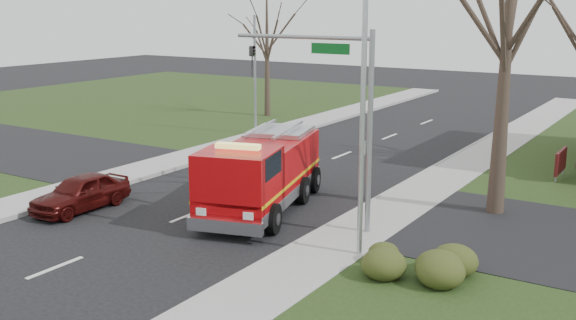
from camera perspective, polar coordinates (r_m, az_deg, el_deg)
The scene contains 12 objects.
ground at distance 25.07m, azimuth -8.39°, elevation -4.67°, with size 120.00×120.00×0.00m, color black.
sidewalk_right at distance 21.70m, azimuth 4.25°, elevation -7.17°, with size 2.40×80.00×0.15m, color gray.
sidewalk_left at distance 29.33m, azimuth -17.65°, elevation -2.39°, with size 2.40×80.00×0.15m, color gray.
health_center_sign at distance 31.68m, azimuth 22.08°, elevation -0.13°, with size 0.12×2.00×1.40m.
hedge_corner at distance 19.58m, azimuth 10.19°, elevation -8.05°, with size 2.80×2.00×0.90m, color #2F3714.
bare_tree_near at distance 24.82m, azimuth 18.22°, elevation 12.06°, with size 6.00×6.00×12.00m.
bare_tree_left at distance 45.95m, azimuth -1.79°, elevation 10.50°, with size 4.50×4.50×9.00m.
traffic_signal_mast at distance 22.35m, azimuth 4.02°, elevation 5.67°, with size 5.29×0.18×6.80m.
streetlight_pole at distance 19.74m, azimuth 6.19°, elevation 4.20°, with size 1.48×0.16×8.40m.
utility_pole_far at distance 39.35m, azimuth -2.81°, elevation 7.06°, with size 0.14×0.14×7.00m, color gray.
fire_engine at distance 25.09m, azimuth -2.29°, elevation -1.27°, with size 4.51×7.90×3.02m.
parked_car_maroon at distance 26.47m, azimuth -17.15°, elevation -2.63°, with size 1.61×4.01×1.36m, color #3E0B0A.
Camera 1 is at (15.71, -18.03, 7.53)m, focal length 42.00 mm.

